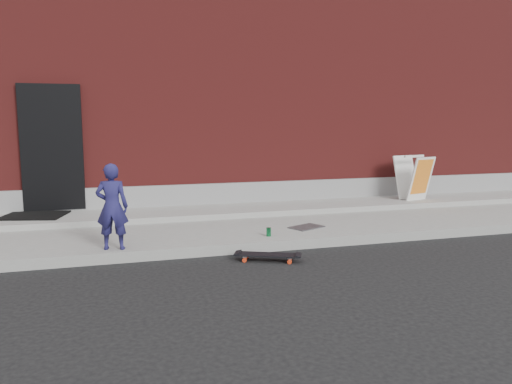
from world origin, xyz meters
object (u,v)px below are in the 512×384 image
object	(u,v)px
pizza_sign	(414,177)
soda_can	(269,232)
child	(112,207)
skateboard	(268,255)

from	to	relation	value
pizza_sign	soda_can	bearing A→B (deg)	-152.90
child	pizza_sign	size ratio (longest dim) A/B	1.26
pizza_sign	soda_can	size ratio (longest dim) A/B	7.11
child	soda_can	xyz separation A→B (m)	(2.25, 0.13, -0.52)
child	pizza_sign	xyz separation A→B (m)	(6.06, 2.08, -0.02)
skateboard	soda_can	size ratio (longest dim) A/B	6.78
soda_can	skateboard	bearing A→B (deg)	-108.81
child	soda_can	distance (m)	2.31
child	skateboard	world-z (taller)	child
skateboard	pizza_sign	size ratio (longest dim) A/B	0.95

